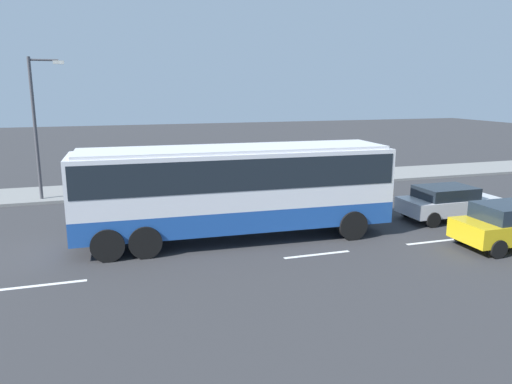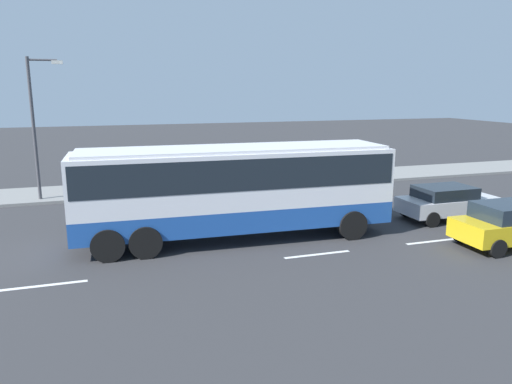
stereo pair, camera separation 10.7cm
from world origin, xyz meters
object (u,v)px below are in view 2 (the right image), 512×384
car_silver_hatch (447,201)px  pedestrian_near_curb (76,173)px  street_lamp (36,119)px  pedestrian_at_crossing (244,165)px  coach_bus (235,183)px

car_silver_hatch → pedestrian_near_curb: (-15.40, 10.40, 0.35)m
car_silver_hatch → street_lamp: 19.39m
pedestrian_at_crossing → street_lamp: 11.41m
coach_bus → street_lamp: bearing=132.5°
car_silver_hatch → pedestrian_at_crossing: pedestrian_at_crossing is taller
pedestrian_at_crossing → street_lamp: (-10.89, -1.60, 3.03)m
pedestrian_near_curb → pedestrian_at_crossing: size_ratio=1.07×
coach_bus → car_silver_hatch: (9.42, -0.09, -1.37)m
car_silver_hatch → pedestrian_near_curb: 18.59m
pedestrian_at_crossing → pedestrian_near_curb: bearing=-172.7°
car_silver_hatch → pedestrian_at_crossing: bearing=119.8°
coach_bus → pedestrian_near_curb: bearing=122.2°
pedestrian_near_curb → pedestrian_at_crossing: pedestrian_near_curb is taller
pedestrian_near_curb → street_lamp: (-1.51, -1.50, 2.95)m
pedestrian_near_curb → coach_bus: bearing=11.2°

